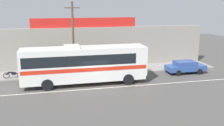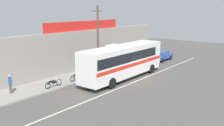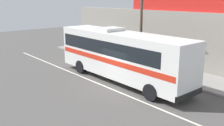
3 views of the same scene
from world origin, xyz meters
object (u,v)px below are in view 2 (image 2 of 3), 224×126
(parked_car, at_px, (161,55))
(motorcycle_black, at_px, (53,83))
(pedestrian_far_left, at_px, (10,83))
(utility_pole, at_px, (98,40))
(motorcycle_green, at_px, (77,76))
(intercity_bus, at_px, (123,60))

(parked_car, height_order, motorcycle_black, parked_car)
(pedestrian_far_left, bearing_deg, utility_pole, -10.26)
(utility_pole, xyz_separation_m, pedestrian_far_left, (-9.57, 1.73, -2.95))
(parked_car, distance_m, pedestrian_far_left, 21.86)
(motorcycle_black, relative_size, pedestrian_far_left, 1.15)
(motorcycle_green, bearing_deg, pedestrian_far_left, 166.35)
(motorcycle_green, bearing_deg, motorcycle_black, 179.08)
(pedestrian_far_left, bearing_deg, motorcycle_green, -13.65)
(utility_pole, relative_size, pedestrian_far_left, 4.53)
(motorcycle_green, bearing_deg, utility_pole, -3.02)
(utility_pole, height_order, motorcycle_green, utility_pole)
(motorcycle_black, bearing_deg, intercity_bus, -24.32)
(motorcycle_green, xyz_separation_m, pedestrian_far_left, (-6.46, 1.57, 0.55))
(motorcycle_black, relative_size, motorcycle_green, 0.99)
(utility_pole, height_order, pedestrian_far_left, utility_pole)
(intercity_bus, distance_m, utility_pole, 3.58)
(parked_car, bearing_deg, intercity_bus, -173.17)
(intercity_bus, bearing_deg, utility_pole, 103.52)
(utility_pole, xyz_separation_m, motorcycle_green, (-3.12, 0.16, -3.50))
(parked_car, relative_size, motorcycle_green, 2.20)
(motorcycle_green, bearing_deg, parked_car, -6.36)
(pedestrian_far_left, bearing_deg, intercity_bus, -24.21)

